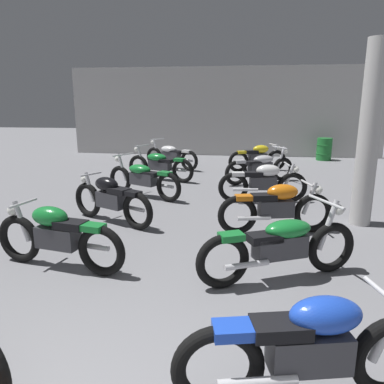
{
  "coord_description": "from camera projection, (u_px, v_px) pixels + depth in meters",
  "views": [
    {
      "loc": [
        0.92,
        -1.35,
        2.14
      ],
      "look_at": [
        0.0,
        5.2,
        0.55
      ],
      "focal_mm": 34.5,
      "sensor_mm": 36.0,
      "label": 1
    }
  ],
  "objects": [
    {
      "name": "motorcycle_left_row_1",
      "position": [
        57.0,
        236.0,
        4.82
      ],
      "size": [
        1.95,
        0.58,
        0.88
      ],
      "color": "black",
      "rests_on": "ground"
    },
    {
      "name": "motorcycle_left_row_4",
      "position": [
        160.0,
        164.0,
        10.46
      ],
      "size": [
        2.07,
        0.97,
        0.97
      ],
      "color": "black",
      "rests_on": "ground"
    },
    {
      "name": "support_pillar",
      "position": [
        369.0,
        136.0,
        6.37
      ],
      "size": [
        0.36,
        0.36,
        3.2
      ],
      "primitive_type": "cylinder",
      "color": "#BCBAB7",
      "rests_on": "ground"
    },
    {
      "name": "back_wall",
      "position": [
        223.0,
        112.0,
        15.25
      ],
      "size": [
        12.81,
        0.24,
        3.6
      ],
      "primitive_type": "cube",
      "color": "#BCBAB7",
      "rests_on": "ground"
    },
    {
      "name": "oil_drum",
      "position": [
        324.0,
        149.0,
        14.18
      ],
      "size": [
        0.59,
        0.59,
        0.85
      ],
      "color": "#1E722D",
      "rests_on": "ground"
    },
    {
      "name": "motorcycle_right_row_2",
      "position": [
        277.0,
        207.0,
        6.15
      ],
      "size": [
        1.94,
        0.67,
        0.88
      ],
      "color": "black",
      "rests_on": "ground"
    },
    {
      "name": "motorcycle_left_row_3",
      "position": [
        143.0,
        178.0,
        8.56
      ],
      "size": [
        1.99,
        1.12,
        0.97
      ],
      "color": "black",
      "rests_on": "ground"
    },
    {
      "name": "motorcycle_left_row_5",
      "position": [
        171.0,
        155.0,
        12.32
      ],
      "size": [
        1.97,
        1.15,
        0.97
      ],
      "color": "black",
      "rests_on": "ground"
    },
    {
      "name": "motorcycle_left_row_2",
      "position": [
        111.0,
        198.0,
        6.7
      ],
      "size": [
        1.81,
        0.99,
        0.88
      ],
      "color": "black",
      "rests_on": "ground"
    },
    {
      "name": "motorcycle_right_row_3",
      "position": [
        263.0,
        182.0,
        8.11
      ],
      "size": [
        1.97,
        0.57,
        0.88
      ],
      "color": "black",
      "rests_on": "ground"
    },
    {
      "name": "motorcycle_right_row_1",
      "position": [
        281.0,
        245.0,
        4.52
      ],
      "size": [
        2.01,
        1.08,
        0.97
      ],
      "color": "black",
      "rests_on": "ground"
    },
    {
      "name": "motorcycle_right_row_0",
      "position": [
        311.0,
        348.0,
        2.61
      ],
      "size": [
        1.94,
        0.67,
        0.88
      ],
      "color": "black",
      "rests_on": "ground"
    },
    {
      "name": "motorcycle_right_row_5",
      "position": [
        258.0,
        157.0,
        11.83
      ],
      "size": [
        1.88,
        0.82,
        0.88
      ],
      "color": "black",
      "rests_on": "ground"
    },
    {
      "name": "motorcycle_right_row_4",
      "position": [
        261.0,
        167.0,
        10.08
      ],
      "size": [
        1.91,
        1.23,
        0.97
      ],
      "color": "black",
      "rests_on": "ground"
    }
  ]
}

